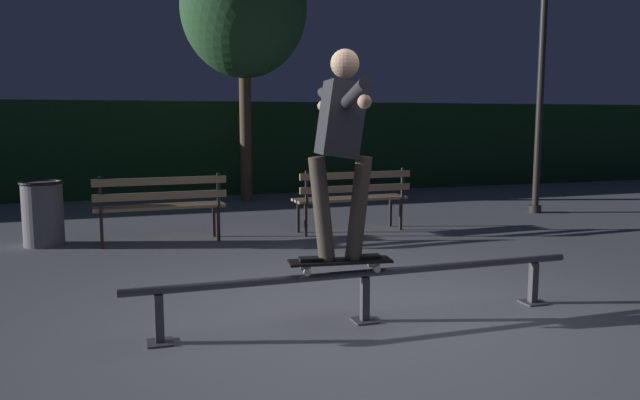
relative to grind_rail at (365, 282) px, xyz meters
The scene contains 10 objects.
ground_plane 0.32m from the grind_rail, 90.00° to the left, with size 90.00×90.00×0.00m, color slate.
hedge_backdrop 8.89m from the grind_rail, 90.00° to the left, with size 24.00×1.20×1.90m, color #193D1E.
grind_rail is the anchor object (origin of this frame).
skateboard 0.27m from the grind_rail, behind, with size 0.80×0.29×0.09m.
skateboarder 1.13m from the grind_rail, behind, with size 0.63×1.40×1.56m.
park_bench_leftmost 3.81m from the grind_rail, 109.71° to the left, with size 1.61×0.47×0.88m.
park_bench_left_center 3.81m from the grind_rail, 70.45° to the left, with size 1.61×0.47×0.88m.
tree_behind_benches 8.01m from the grind_rail, 85.75° to the left, with size 2.32×2.32×4.86m.
lamp_post_right 6.84m from the grind_rail, 41.91° to the left, with size 0.32×0.32×3.90m.
trash_can 4.74m from the grind_rail, 124.24° to the left, with size 0.52×0.52×0.80m.
Camera 1 is at (-1.76, -4.35, 1.55)m, focal length 34.84 mm.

